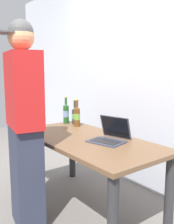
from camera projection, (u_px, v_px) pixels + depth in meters
ground_plane at (86, 208)px, 2.48m from camera, size 8.00×8.00×0.00m
desk at (86, 150)px, 2.39m from camera, size 1.54×0.75×0.71m
laptop at (110, 136)px, 2.26m from camera, size 0.36×0.35×0.22m
beer_bottle_brown at (77, 116)px, 2.85m from camera, size 0.07×0.07×0.31m
beer_bottle_green at (75, 115)px, 2.99m from camera, size 0.08×0.08×0.29m
beer_bottle_dark at (66, 113)px, 3.02m from camera, size 0.07×0.07×0.32m
person_figure at (25, 126)px, 2.09m from camera, size 0.47×0.34×1.73m
back_wall at (147, 74)px, 2.77m from camera, size 6.00×0.10×2.60m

